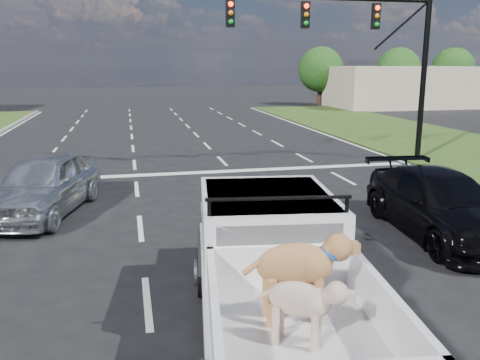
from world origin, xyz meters
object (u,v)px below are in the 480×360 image
(pickup_truck, at_px, (277,279))
(black_coupe, at_px, (441,204))
(silver_sedan, at_px, (43,184))
(traffic_signal, at_px, (370,40))

(pickup_truck, xyz_separation_m, black_coupe, (5.02, 3.75, -0.28))
(pickup_truck, xyz_separation_m, silver_sedan, (-4.15, 7.53, -0.21))
(traffic_signal, height_order, black_coupe, traffic_signal)
(black_coupe, bearing_deg, silver_sedan, 162.01)
(silver_sedan, bearing_deg, pickup_truck, -46.38)
(traffic_signal, bearing_deg, silver_sedan, -157.59)
(traffic_signal, bearing_deg, pickup_truck, -120.57)
(silver_sedan, distance_m, black_coupe, 9.92)
(traffic_signal, distance_m, black_coupe, 9.61)
(pickup_truck, relative_size, black_coupe, 1.19)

